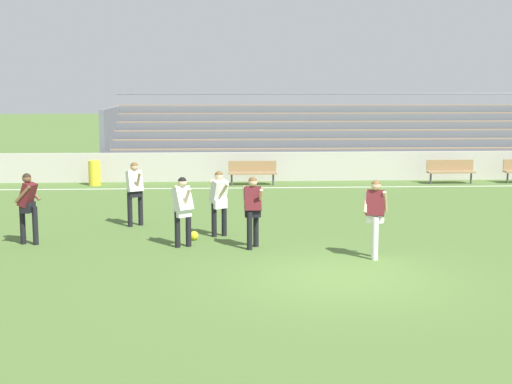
# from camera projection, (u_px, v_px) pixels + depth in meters

# --- Properties ---
(ground_plane) EXTENTS (160.00, 160.00, 0.00)m
(ground_plane) POSITION_uv_depth(u_px,v_px,m) (341.00, 277.00, 14.31)
(ground_plane) COLOR #4C6B30
(field_line_sideline) EXTENTS (44.00, 0.12, 0.01)m
(field_line_sideline) POSITION_uv_depth(u_px,v_px,m) (284.00, 188.00, 26.60)
(field_line_sideline) COLOR white
(field_line_sideline) RESTS_ON ground
(sideline_wall) EXTENTS (48.00, 0.16, 1.13)m
(sideline_wall) POSITION_uv_depth(u_px,v_px,m) (279.00, 167.00, 28.41)
(sideline_wall) COLOR #BCB7AD
(sideline_wall) RESTS_ON ground
(bleacher_stand) EXTENTS (21.33, 5.46, 3.33)m
(bleacher_stand) POSITION_uv_depth(u_px,v_px,m) (355.00, 137.00, 31.75)
(bleacher_stand) COLOR #897051
(bleacher_stand) RESTS_ON ground
(bench_far_right) EXTENTS (1.80, 0.40, 0.90)m
(bench_far_right) POSITION_uv_depth(u_px,v_px,m) (451.00, 169.00, 27.63)
(bench_far_right) COLOR #99754C
(bench_far_right) RESTS_ON ground
(bench_far_left) EXTENTS (1.80, 0.40, 0.90)m
(bench_far_left) POSITION_uv_depth(u_px,v_px,m) (252.00, 171.00, 27.23)
(bench_far_left) COLOR #99754C
(bench_far_left) RESTS_ON ground
(trash_bin) EXTENTS (0.45, 0.45, 0.93)m
(trash_bin) POSITION_uv_depth(u_px,v_px,m) (95.00, 173.00, 27.14)
(trash_bin) COLOR yellow
(trash_bin) RESTS_ON ground
(player_white_wide_left) EXTENTS (0.54, 0.64, 1.64)m
(player_white_wide_left) POSITION_uv_depth(u_px,v_px,m) (183.00, 206.00, 16.81)
(player_white_wide_left) COLOR black
(player_white_wide_left) RESTS_ON ground
(player_dark_wide_right) EXTENTS (0.44, 0.62, 1.66)m
(player_dark_wide_right) POSITION_uv_depth(u_px,v_px,m) (253.00, 206.00, 16.68)
(player_dark_wide_right) COLOR black
(player_dark_wide_right) RESTS_ON ground
(player_white_dropping_back) EXTENTS (0.50, 0.67, 1.71)m
(player_white_dropping_back) POSITION_uv_depth(u_px,v_px,m) (135.00, 188.00, 19.31)
(player_white_dropping_back) COLOR black
(player_white_dropping_back) RESTS_ON ground
(player_white_challenging) EXTENTS (0.52, 0.72, 1.64)m
(player_white_challenging) POSITION_uv_depth(u_px,v_px,m) (219.00, 198.00, 18.00)
(player_white_challenging) COLOR black
(player_white_challenging) RESTS_ON ground
(player_dark_overlapping) EXTENTS (0.59, 0.49, 1.72)m
(player_dark_overlapping) POSITION_uv_depth(u_px,v_px,m) (375.00, 212.00, 15.71)
(player_dark_overlapping) COLOR white
(player_dark_overlapping) RESTS_ON ground
(player_dark_pressing_high) EXTENTS (0.54, 0.56, 1.70)m
(player_dark_pressing_high) POSITION_uv_depth(u_px,v_px,m) (28.00, 202.00, 17.07)
(player_dark_pressing_high) COLOR black
(player_dark_pressing_high) RESTS_ON ground
(soccer_ball) EXTENTS (0.22, 0.22, 0.22)m
(soccer_ball) POSITION_uv_depth(u_px,v_px,m) (194.00, 236.00, 17.68)
(soccer_ball) COLOR yellow
(soccer_ball) RESTS_ON ground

